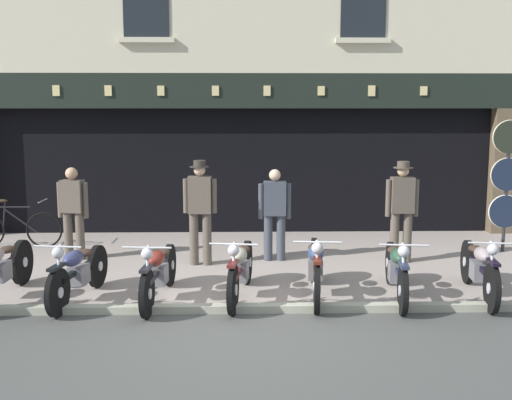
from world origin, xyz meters
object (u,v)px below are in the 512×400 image
(shopkeeper_center, at_px, (200,207))
(salesman_right, at_px, (275,211))
(motorcycle_left, at_px, (78,271))
(assistant_far_right, at_px, (402,207))
(motorcycle_center_left, at_px, (159,271))
(motorcycle_far_right, at_px, (480,267))
(motorcycle_center, at_px, (240,268))
(leaning_bicycle, at_px, (15,228))
(motorcycle_far_left, at_px, (0,269))
(tyre_sign_pole, at_px, (507,176))
(advert_board_far, at_px, (82,158))
(motorcycle_right, at_px, (397,269))
(advert_board_near, at_px, (144,153))
(motorcycle_center_right, at_px, (315,266))
(salesman_left, at_px, (73,209))

(shopkeeper_center, xyz_separation_m, salesman_right, (1.26, 0.27, -0.11))
(motorcycle_left, distance_m, assistant_far_right, 5.37)
(motorcycle_center_left, relative_size, motorcycle_far_right, 1.01)
(motorcycle_center, distance_m, leaning_bicycle, 5.39)
(motorcycle_left, distance_m, shopkeeper_center, 2.54)
(motorcycle_far_left, relative_size, motorcycle_left, 1.09)
(tyre_sign_pole, distance_m, advert_board_far, 8.38)
(motorcycle_left, bearing_deg, motorcycle_right, -171.03)
(motorcycle_left, bearing_deg, leaning_bicycle, -49.94)
(motorcycle_center_left, distance_m, tyre_sign_pole, 6.62)
(tyre_sign_pole, relative_size, advert_board_far, 2.36)
(motorcycle_left, bearing_deg, advert_board_far, -68.35)
(motorcycle_right, relative_size, advert_board_near, 2.08)
(motorcycle_center_right, relative_size, advert_board_near, 2.13)
(assistant_far_right, bearing_deg, tyre_sign_pole, -160.97)
(advert_board_far, bearing_deg, leaning_bicycle, -123.84)
(motorcycle_center, xyz_separation_m, salesman_left, (-2.89, 2.31, 0.46))
(motorcycle_far_left, bearing_deg, salesman_left, -96.92)
(salesman_left, relative_size, tyre_sign_pole, 0.67)
(motorcycle_right, bearing_deg, advert_board_far, -33.97)
(motorcycle_right, distance_m, shopkeeper_center, 3.46)
(motorcycle_center_left, xyz_separation_m, salesman_left, (-1.78, 2.40, 0.47))
(motorcycle_far_left, height_order, shopkeeper_center, shopkeeper_center)
(motorcycle_right, height_order, leaning_bicycle, leaning_bicycle)
(salesman_right, xyz_separation_m, advert_board_far, (-3.90, 2.57, 0.71))
(motorcycle_center_right, xyz_separation_m, tyre_sign_pole, (3.77, 2.65, 0.96))
(advert_board_near, bearing_deg, motorcycle_center, -66.71)
(motorcycle_center, distance_m, assistant_far_right, 3.40)
(shopkeeper_center, distance_m, tyre_sign_pole, 5.56)
(motorcycle_center_left, relative_size, salesman_right, 1.30)
(motorcycle_far_right, bearing_deg, motorcycle_right, 8.65)
(motorcycle_center, height_order, motorcycle_center_right, motorcycle_center_right)
(motorcycle_center_left, height_order, salesman_left, salesman_left)
(motorcycle_center_right, relative_size, motorcycle_far_right, 1.03)
(shopkeeper_center, bearing_deg, advert_board_near, -61.18)
(salesman_right, bearing_deg, motorcycle_far_left, 29.29)
(motorcycle_left, xyz_separation_m, motorcycle_center, (2.21, 0.08, 0.01))
(assistant_far_right, relative_size, advert_board_far, 1.70)
(shopkeeper_center, bearing_deg, salesman_right, -164.44)
(motorcycle_center_right, bearing_deg, advert_board_far, -41.80)
(motorcycle_right, bearing_deg, advert_board_near, -41.63)
(motorcycle_far_right, bearing_deg, assistant_far_right, -65.88)
(motorcycle_center_left, bearing_deg, shopkeeper_center, -97.93)
(motorcycle_far_left, bearing_deg, motorcycle_center_left, -179.78)
(motorcycle_center_left, xyz_separation_m, tyre_sign_pole, (5.92, 2.78, 0.98))
(motorcycle_center_right, height_order, salesman_right, salesman_right)
(salesman_left, height_order, tyre_sign_pole, tyre_sign_pole)
(motorcycle_center, height_order, leaning_bicycle, motorcycle_center)
(motorcycle_far_left, bearing_deg, motorcycle_right, -177.56)
(motorcycle_far_left, xyz_separation_m, motorcycle_center_left, (2.19, -0.12, -0.02))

